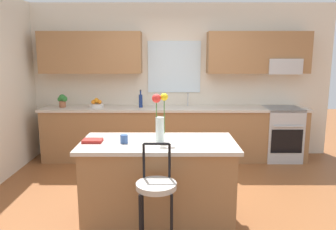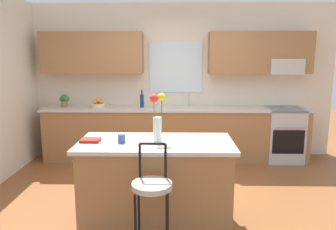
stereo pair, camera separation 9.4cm
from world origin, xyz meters
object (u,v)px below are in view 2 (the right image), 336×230
Objects in this scene: bar_stool_near at (152,191)px; bottle_olive_oil at (142,100)px; oven_range at (283,134)px; potted_plant_small at (64,100)px; kitchen_island at (156,182)px; mug_ceramic at (122,139)px; cookbook at (90,140)px; fruit_bowl_oranges at (98,104)px; flower_vase at (157,117)px.

bar_stool_near is 3.44× the size of bottle_olive_oil.
oven_range is 3.83m from potted_plant_small.
mug_ceramic is (-0.35, -0.06, 0.50)m from kitchen_island.
mug_ceramic is 2.31m from bottle_olive_oil.
bar_stool_near reaches higher than cookbook.
mug_ceramic is at bearing -169.77° from kitchen_island.
fruit_bowl_oranges reaches higher than mug_ceramic.
cookbook is 2.49m from potted_plant_small.
bottle_olive_oil is at bearing 99.29° from kitchen_island.
oven_range is 3.83× the size of fruit_bowl_oranges.
kitchen_island is at bearing -133.10° from oven_range.
bottle_olive_oil is (-0.38, 2.24, -0.14)m from flower_vase.
oven_range is 3.03× the size of bottle_olive_oil.
bar_stool_near is at bearing -68.43° from fruit_bowl_oranges.
flower_vase reaches higher than kitchen_island.
mug_ceramic is at bearing -89.58° from bottle_olive_oil.
bottle_olive_oil is at bearing -0.30° from fruit_bowl_oranges.
flower_vase reaches higher than bar_stool_near.
bar_stool_near is at bearing -90.00° from kitchen_island.
cookbook is (-0.68, 0.58, 0.30)m from bar_stool_near.
potted_plant_small is at bearing 114.39° from cookbook.
mug_ceramic reaches higher than cookbook.
mug_ceramic is (-2.43, -2.28, 0.51)m from oven_range.
potted_plant_small is (-1.36, 2.31, 0.08)m from mug_ceramic.
fruit_bowl_oranges is at bearing 116.68° from kitchen_island.
oven_range is 0.88× the size of bar_stool_near.
oven_range is 10.22× the size of mug_ceramic.
mug_ceramic is 2.68m from potted_plant_small.
cookbook is (-0.33, 0.04, -0.03)m from mug_ceramic.
kitchen_island is at bearing 2.17° from cookbook.
potted_plant_small is (-0.58, -0.00, 0.07)m from fruit_bowl_oranges.
flower_vase is at bearing 9.41° from kitchen_island.
bar_stool_near is (0.00, -0.61, 0.17)m from kitchen_island.
bar_stool_near is 5.21× the size of cookbook.
mug_ceramic is 0.45× the size of cookbook.
flower_vase is at bearing -132.90° from oven_range.
oven_range is at bearing -0.36° from potted_plant_small.
fruit_bowl_oranges is (-1.15, 2.24, -0.20)m from flower_vase.
potted_plant_small is at bearing -179.96° from bottle_olive_oil.
bar_stool_near reaches higher than oven_range.
kitchen_island is 7.20× the size of potted_plant_small.
bar_stool_near is 0.82m from flower_vase.
cookbook is 0.88× the size of potted_plant_small.
fruit_bowl_oranges is 0.77m from bottle_olive_oil.
cookbook reaches higher than kitchen_island.
flower_vase is 2.26× the size of potted_plant_small.
fruit_bowl_oranges is (-0.78, 2.31, 0.01)m from mug_ceramic.
bottle_olive_oil is (-0.37, 2.85, 0.41)m from bar_stool_near.
oven_range is 3.11m from flower_vase.
mug_ceramic is 0.37× the size of fruit_bowl_oranges.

